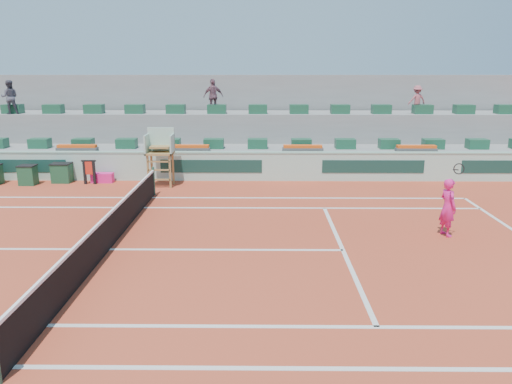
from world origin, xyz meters
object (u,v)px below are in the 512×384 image
Objects in this scene: umpire_chair at (160,149)px; drink_cooler_a at (62,173)px; player_bag at (102,178)px; tennis_player at (448,207)px.

drink_cooler_a is at bearing 172.90° from umpire_chair.
umpire_chair is (2.66, -0.52, 1.34)m from player_bag.
player_bag is 1.74m from drink_cooler_a.
umpire_chair is 4.56m from drink_cooler_a.
tennis_player is (14.03, -6.76, 0.45)m from drink_cooler_a.
drink_cooler_a is 0.37× the size of tennis_player.
tennis_player is at bearing -32.81° from umpire_chair.
tennis_player is at bearing -28.72° from player_bag.
umpire_chair reaches higher than drink_cooler_a.
drink_cooler_a is (-4.39, 0.55, -1.12)m from umpire_chair.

